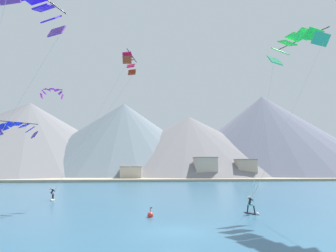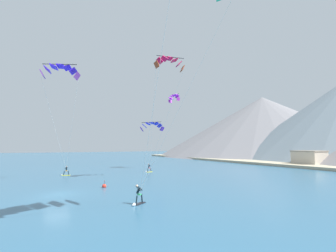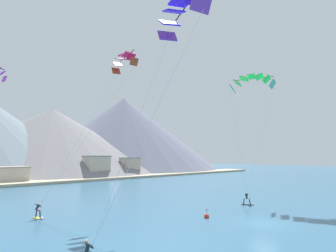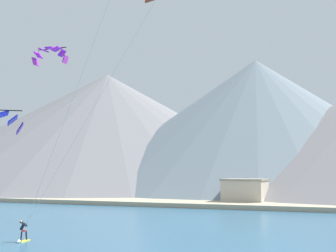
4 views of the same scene
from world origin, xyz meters
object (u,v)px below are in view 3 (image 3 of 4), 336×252
(kitesurfer_near_trail, at_px, (248,201))
(parafoil_kite_mid_center, at_px, (181,12))
(kitesurfer_near_lead, at_px, (39,214))
(parafoil_kite_near_lead, at_px, (123,61))
(race_marker_buoy, at_px, (207,216))
(parafoil_kite_near_trail, at_px, (252,81))

(kitesurfer_near_trail, xyz_separation_m, parafoil_kite_mid_center, (-19.82, -5.95, 17.04))
(kitesurfer_near_lead, bearing_deg, parafoil_kite_near_lead, -3.28)
(kitesurfer_near_trail, height_order, parafoil_kite_mid_center, parafoil_kite_mid_center)
(kitesurfer_near_lead, xyz_separation_m, parafoil_kite_mid_center, (3.70, -17.44, 17.08))
(race_marker_buoy, bearing_deg, kitesurfer_near_lead, 137.59)
(parafoil_kite_near_lead, bearing_deg, race_marker_buoy, -73.98)
(parafoil_kite_near_trail, height_order, parafoil_kite_mid_center, parafoil_kite_near_trail)
(parafoil_kite_near_lead, xyz_separation_m, parafoil_kite_near_trail, (21.04, -8.21, -0.29))
(parafoil_kite_mid_center, xyz_separation_m, race_marker_buoy, (9.60, 5.28, -17.46))
(kitesurfer_near_trail, xyz_separation_m, parafoil_kite_near_lead, (-13.54, 10.92, 19.31))
(race_marker_buoy, bearing_deg, parafoil_kite_near_lead, 106.02)
(parafoil_kite_near_lead, relative_size, parafoil_kite_mid_center, 1.14)
(parafoil_kite_near_trail, distance_m, parafoil_kite_mid_center, 28.73)
(parafoil_kite_mid_center, bearing_deg, parafoil_kite_near_trail, 17.59)
(kitesurfer_near_lead, height_order, parafoil_kite_mid_center, parafoil_kite_mid_center)
(kitesurfer_near_lead, bearing_deg, parafoil_kite_near_trail, -15.80)
(parafoil_kite_near_lead, relative_size, race_marker_buoy, 19.21)
(parafoil_kite_near_lead, height_order, race_marker_buoy, parafoil_kite_near_lead)
(kitesurfer_near_lead, relative_size, parafoil_kite_near_lead, 0.09)
(parafoil_kite_mid_center, height_order, race_marker_buoy, parafoil_kite_mid_center)
(parafoil_kite_near_trail, xyz_separation_m, parafoil_kite_mid_center, (-27.32, -8.66, -1.98))
(parafoil_kite_near_trail, relative_size, parafoil_kite_mid_center, 1.12)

